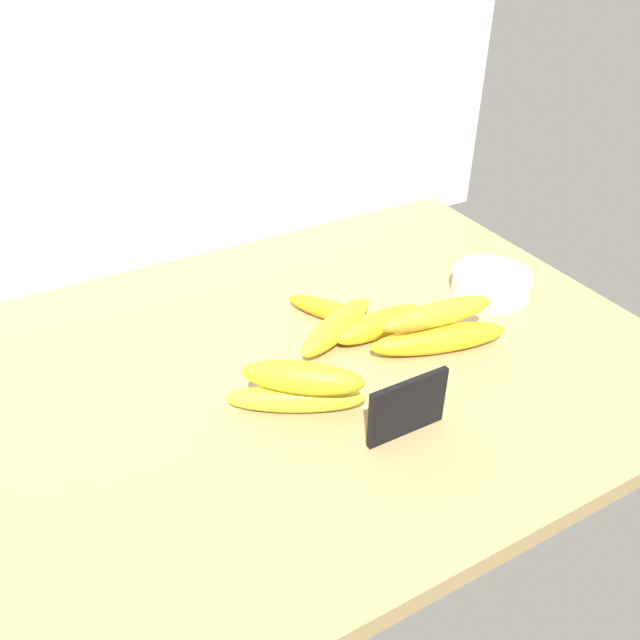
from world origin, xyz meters
The scene contains 12 objects.
counter_top centered at (0.00, 0.00, 1.50)cm, with size 110.00×76.00×3.00cm, color #A18655.
back_wall centered at (0.00, 39.00, 35.00)cm, with size 130.00×2.00×70.00cm, color silver.
chalkboard_sign centered at (7.39, -19.04, 6.86)cm, with size 11.00×1.80×8.40cm.
fruit_bowl centered at (39.30, 1.36, 4.82)cm, with size 13.10×13.10×3.65cm, color silver.
banana_0 centered at (10.08, 2.66, 5.04)cm, with size 17.41×4.07×4.07cm, color yellow.
banana_1 centered at (11.65, 7.33, 4.60)cm, with size 15.31×3.20×3.20cm, color gold.
banana_2 centered at (16.00, 0.31, 5.07)cm, with size 15.78×4.14×4.14cm, color yellow.
banana_3 centered at (21.52, -7.41, 5.13)cm, with size 20.85×4.26×4.26cm, color yellow.
banana_4 centered at (-2.69, -8.72, 4.86)cm, with size 18.24×3.72×3.72cm, color gold.
banana_5 centered at (21.90, -6.59, 9.07)cm, with size 17.27×3.61×3.61cm, color yellow.
banana_6 centered at (20.65, -6.47, 8.96)cm, with size 16.83×3.39×3.39cm, color #B58F22.
banana_7 centered at (-2.09, -9.64, 8.84)cm, with size 15.79×4.23×4.23cm, color yellow.
Camera 1 is at (-29.62, -64.40, 59.64)cm, focal length 35.47 mm.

